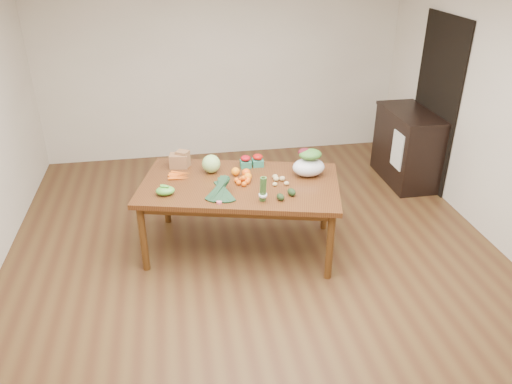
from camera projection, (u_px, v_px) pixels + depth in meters
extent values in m
plane|color=brown|center=(261.00, 271.00, 4.84)|extent=(6.00, 6.00, 0.00)
cube|color=silver|center=(221.00, 61.00, 6.83)|extent=(5.00, 0.02, 2.70)
cube|color=#563014|center=(240.00, 216.00, 5.04)|extent=(2.12, 1.50, 0.75)
cube|color=black|center=(436.00, 104.00, 6.13)|extent=(0.02, 1.00, 2.10)
cube|color=black|center=(407.00, 147.00, 6.42)|extent=(0.52, 1.02, 0.94)
cube|color=white|center=(397.00, 150.00, 6.11)|extent=(0.02, 0.28, 0.45)
sphere|color=#A4D87C|center=(211.00, 164.00, 5.04)|extent=(0.19, 0.19, 0.19)
sphere|color=orange|center=(236.00, 172.00, 4.99)|extent=(0.09, 0.09, 0.09)
sphere|color=#F55F0F|center=(246.00, 173.00, 4.96)|extent=(0.09, 0.09, 0.09)
sphere|color=#FF650F|center=(248.00, 177.00, 4.89)|extent=(0.08, 0.08, 0.08)
ellipsoid|color=green|center=(165.00, 191.00, 4.63)|extent=(0.18, 0.13, 0.08)
ellipsoid|color=#CEC076|center=(276.00, 179.00, 4.88)|extent=(0.06, 0.05, 0.05)
ellipsoid|color=tan|center=(275.00, 184.00, 4.79)|extent=(0.05, 0.04, 0.04)
ellipsoid|color=tan|center=(282.00, 179.00, 4.89)|extent=(0.06, 0.05, 0.05)
ellipsoid|color=tan|center=(275.00, 177.00, 4.93)|extent=(0.06, 0.05, 0.05)
ellipsoid|color=#D0BC78|center=(286.00, 183.00, 4.81)|extent=(0.05, 0.04, 0.04)
ellipsoid|color=black|center=(280.00, 197.00, 4.53)|extent=(0.09, 0.11, 0.06)
ellipsoid|color=black|center=(292.00, 192.00, 4.61)|extent=(0.09, 0.12, 0.07)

